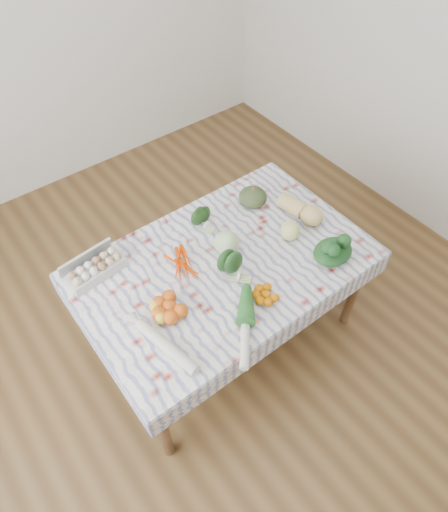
{
  "coord_description": "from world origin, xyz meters",
  "views": [
    {
      "loc": [
        -1.02,
        -1.33,
        2.76
      ],
      "look_at": [
        0.0,
        0.0,
        0.82
      ],
      "focal_mm": 32.0,
      "sensor_mm": 36.0,
      "label": 1
    }
  ],
  "objects_px": {
    "butternut_squash": "(301,209)",
    "grapefruit": "(290,231)",
    "egg_carton": "(96,270)",
    "dining_table": "(224,272)",
    "cabbage": "(227,243)",
    "kabocha_squash": "(253,197)"
  },
  "relations": [
    {
      "from": "butternut_squash",
      "to": "grapefruit",
      "type": "relative_size",
      "value": 2.5
    },
    {
      "from": "cabbage",
      "to": "grapefruit",
      "type": "xyz_separation_m",
      "value": [
        0.36,
        -0.14,
        -0.01
      ]
    },
    {
      "from": "kabocha_squash",
      "to": "grapefruit",
      "type": "relative_size",
      "value": 1.53
    },
    {
      "from": "dining_table",
      "to": "egg_carton",
      "type": "bearing_deg",
      "value": 149.76
    },
    {
      "from": "grapefruit",
      "to": "dining_table",
      "type": "bearing_deg",
      "value": 169.15
    },
    {
      "from": "kabocha_squash",
      "to": "cabbage",
      "type": "xyz_separation_m",
      "value": [
        -0.38,
        -0.22,
        0.01
      ]
    },
    {
      "from": "dining_table",
      "to": "kabocha_squash",
      "type": "distance_m",
      "value": 0.55
    },
    {
      "from": "kabocha_squash",
      "to": "dining_table",
      "type": "bearing_deg",
      "value": -147.77
    },
    {
      "from": "egg_carton",
      "to": "butternut_squash",
      "type": "xyz_separation_m",
      "value": [
        1.22,
        -0.35,
        0.02
      ]
    },
    {
      "from": "egg_carton",
      "to": "butternut_squash",
      "type": "bearing_deg",
      "value": -22.1
    },
    {
      "from": "dining_table",
      "to": "egg_carton",
      "type": "distance_m",
      "value": 0.72
    },
    {
      "from": "dining_table",
      "to": "butternut_squash",
      "type": "xyz_separation_m",
      "value": [
        0.61,
        0.01,
        0.15
      ]
    },
    {
      "from": "cabbage",
      "to": "dining_table",
      "type": "bearing_deg",
      "value": -137.17
    },
    {
      "from": "grapefruit",
      "to": "cabbage",
      "type": "bearing_deg",
      "value": 158.6
    },
    {
      "from": "cabbage",
      "to": "grapefruit",
      "type": "relative_size",
      "value": 1.24
    },
    {
      "from": "kabocha_squash",
      "to": "egg_carton",
      "type": "bearing_deg",
      "value": 175.79
    },
    {
      "from": "dining_table",
      "to": "cabbage",
      "type": "bearing_deg",
      "value": 42.83
    },
    {
      "from": "butternut_squash",
      "to": "grapefruit",
      "type": "distance_m",
      "value": 0.2
    },
    {
      "from": "egg_carton",
      "to": "cabbage",
      "type": "height_order",
      "value": "cabbage"
    },
    {
      "from": "grapefruit",
      "to": "egg_carton",
      "type": "bearing_deg",
      "value": 157.1
    },
    {
      "from": "dining_table",
      "to": "butternut_squash",
      "type": "relative_size",
      "value": 5.48
    },
    {
      "from": "kabocha_squash",
      "to": "cabbage",
      "type": "relative_size",
      "value": 1.23
    }
  ]
}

